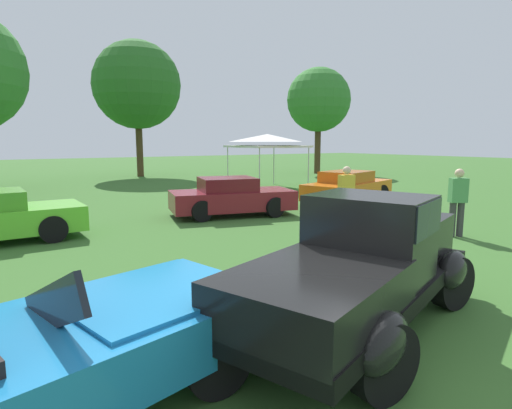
{
  "coord_description": "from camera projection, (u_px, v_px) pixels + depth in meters",
  "views": [
    {
      "loc": [
        -3.22,
        -3.14,
        2.35
      ],
      "look_at": [
        0.77,
        2.9,
        1.26
      ],
      "focal_mm": 29.52,
      "sensor_mm": 36.0,
      "label": 1
    }
  ],
  "objects": [
    {
      "name": "treeline_mid_right",
      "position": [
        137.0,
        85.0,
        27.6
      ],
      "size": [
        5.71,
        5.71,
        8.87
      ],
      "color": "#47331E",
      "rests_on": "ground_plane"
    },
    {
      "name": "show_car_burgundy",
      "position": [
        231.0,
        197.0,
        13.36
      ],
      "size": [
        4.14,
        2.6,
        1.22
      ],
      "color": "maroon",
      "rests_on": "ground_plane"
    },
    {
      "name": "neighbor_convertible",
      "position": [
        41.0,
        358.0,
        3.47
      ],
      "size": [
        4.76,
        2.69,
        1.4
      ],
      "color": "#1E7AB7",
      "rests_on": "ground_plane"
    },
    {
      "name": "treeline_far_right",
      "position": [
        319.0,
        100.0,
        30.3
      ],
      "size": [
        4.58,
        4.58,
        7.6
      ],
      "color": "#47331E",
      "rests_on": "ground_plane"
    },
    {
      "name": "feature_pickup_truck",
      "position": [
        366.0,
        262.0,
        5.2
      ],
      "size": [
        4.74,
        2.92,
        1.7
      ],
      "color": "black",
      "rests_on": "ground_plane"
    },
    {
      "name": "spectator_near_truck",
      "position": [
        346.0,
        195.0,
        11.36
      ],
      "size": [
        0.45,
        0.33,
        1.69
      ],
      "color": "#9E998E",
      "rests_on": "ground_plane"
    },
    {
      "name": "ground_plane",
      "position": [
        341.0,
        354.0,
        4.69
      ],
      "size": [
        120.0,
        120.0,
        0.0
      ],
      "primitive_type": "plane",
      "color": "#386628"
    },
    {
      "name": "show_car_orange",
      "position": [
        349.0,
        187.0,
        16.25
      ],
      "size": [
        4.62,
        2.82,
        1.22
      ],
      "color": "orange",
      "rests_on": "ground_plane"
    },
    {
      "name": "canopy_tent_center_field",
      "position": [
        267.0,
        140.0,
        20.98
      ],
      "size": [
        3.24,
        3.24,
        2.71
      ],
      "color": "#B7B7BC",
      "rests_on": "ground_plane"
    },
    {
      "name": "spectator_between_cars",
      "position": [
        458.0,
        200.0,
        10.36
      ],
      "size": [
        0.47,
        0.42,
        1.69
      ],
      "color": "#383838",
      "rests_on": "ground_plane"
    }
  ]
}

